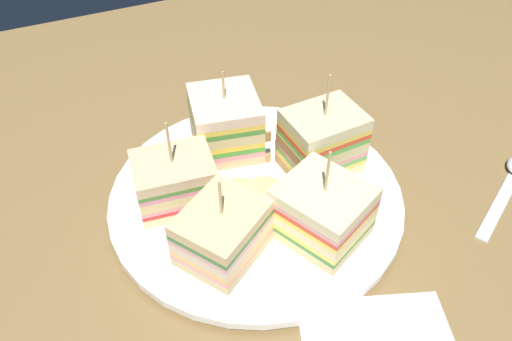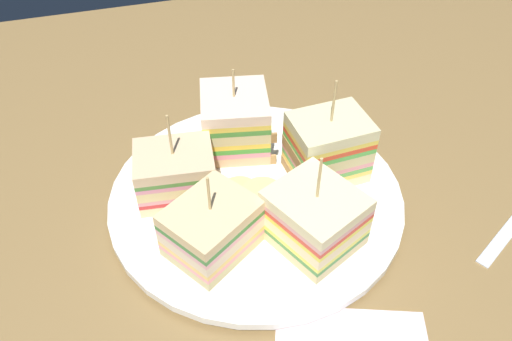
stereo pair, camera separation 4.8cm
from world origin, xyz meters
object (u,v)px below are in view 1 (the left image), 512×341
Objects in this scene: plate at (256,197)px; sandwich_wedge_3 at (322,142)px; sandwich_wedge_1 at (223,232)px; chip_pile at (258,194)px; sandwich_wedge_4 at (228,123)px; sandwich_wedge_0 at (175,181)px; sandwich_wedge_2 at (322,212)px.

plate is 2.61× the size of sandwich_wedge_3.
sandwich_wedge_1 is (-5.53, -5.31, 3.10)cm from plate.
chip_pile is (-7.91, -1.88, -2.39)cm from sandwich_wedge_3.
sandwich_wedge_4 is 1.28× the size of chip_pile.
sandwich_wedge_0 is 1.28× the size of chip_pile.
sandwich_wedge_3 is at bearing 13.39° from chip_pile.
sandwich_wedge_3 is at bearing -8.31° from sandwich_wedge_1.
plate is at bearing -0.40° from sandwich_wedge_2.
chip_pile is (-3.46, 5.88, -1.83)cm from sandwich_wedge_2.
sandwich_wedge_3 is 1.50× the size of chip_pile.
sandwich_wedge_2 is at bearing -34.68° from sandwich_wedge_0.
sandwich_wedge_1 reaches higher than chip_pile.
sandwich_wedge_0 is (-7.30, 2.31, 3.13)cm from plate.
plate is 3.05× the size of sandwich_wedge_4.
chip_pile is at bearing -104.67° from plate.
plate is 3.06× the size of sandwich_wedge_1.
chip_pile is at bearing 10.44° from sandwich_wedge_3.
sandwich_wedge_4 is (5.76, 12.97, 0.68)cm from sandwich_wedge_1.
sandwich_wedge_2 is (8.70, -1.67, 0.25)cm from sandwich_wedge_1.
sandwich_wedge_1 is 1.00× the size of sandwich_wedge_4.
sandwich_wedge_3 reaches higher than chip_pile.
sandwich_wedge_2 is (3.17, -6.98, 3.35)cm from plate.
sandwich_wedge_3 is (13.15, 6.10, 0.82)cm from sandwich_wedge_1.
sandwich_wedge_0 is at bearing 162.42° from plate.
sandwich_wedge_3 is at bearing 5.92° from plate.
sandwich_wedge_4 is at bearing 42.28° from sandwich_wedge_0.
sandwich_wedge_4 is (7.53, 5.35, 0.65)cm from sandwich_wedge_0.
plate is 8.55cm from sandwich_wedge_4.
chip_pile is (-0.29, -1.09, 1.52)cm from plate.
sandwich_wedge_0 is 15.03cm from sandwich_wedge_3.
sandwich_wedge_0 is at bearing -8.78° from sandwich_wedge_3.
plate is 2.97× the size of sandwich_wedge_2.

